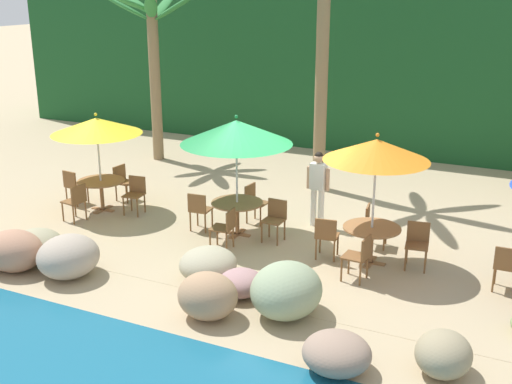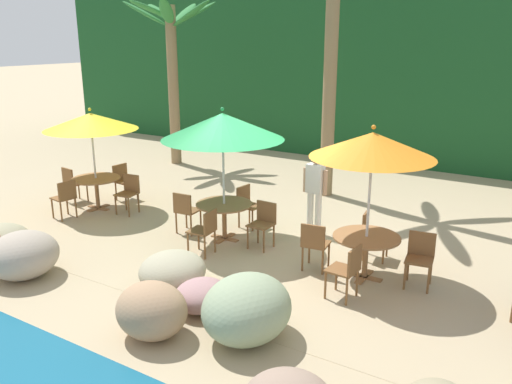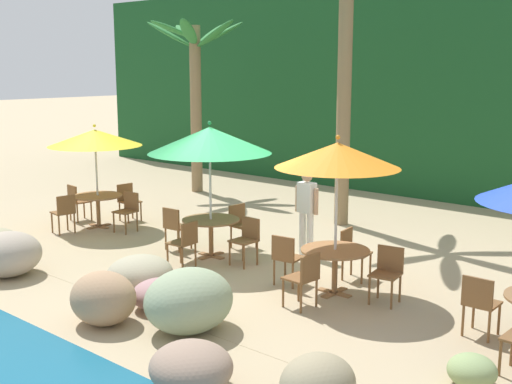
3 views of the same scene
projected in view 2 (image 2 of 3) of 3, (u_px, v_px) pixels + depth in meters
ground_plane at (274, 252)px, 9.79m from camera, size 120.00×120.00×0.00m
terrace_deck at (274, 252)px, 9.79m from camera, size 18.00×5.20×0.01m
foliage_backdrop at (419, 65)px, 16.27m from camera, size 28.00×2.40×6.00m
rock_seawall at (168, 301)px, 7.27m from camera, size 13.63×2.91×0.88m
umbrella_yellow at (91, 121)px, 11.67m from camera, size 2.08×2.08×2.34m
dining_table_yellow at (96, 183)px, 12.08m from camera, size 1.10×1.10×0.74m
chair_yellow_seaward at (129, 191)px, 11.85m from camera, size 0.47×0.47×0.87m
chair_yellow_inland at (123, 179)px, 12.81m from camera, size 0.46×0.46×0.87m
chair_yellow_left at (72, 182)px, 12.55m from camera, size 0.47×0.48×0.87m
chair_yellow_right at (65, 197)px, 11.43m from camera, size 0.48×0.48×0.87m
umbrella_green at (223, 126)px, 9.79m from camera, size 2.32×2.32×2.61m
dining_table_green at (224, 210)px, 10.26m from camera, size 1.10×1.10×0.74m
chair_green_seaward at (263, 221)px, 9.91m from camera, size 0.43×0.44×0.87m
chair_green_inland at (247, 203)px, 10.99m from camera, size 0.47×0.46×0.87m
chair_green_left at (186, 209)px, 10.58m from camera, size 0.45×0.46×0.87m
chair_green_right at (205, 229)px, 9.52m from camera, size 0.47×0.46×0.87m
umbrella_orange at (373, 145)px, 8.12m from camera, size 1.96×1.96×2.56m
dining_table_orange at (366, 243)px, 8.59m from camera, size 1.10×1.10×0.74m
chair_orange_seaward at (420, 255)px, 8.38m from camera, size 0.48×0.48×0.87m
chair_orange_inland at (371, 231)px, 9.40m from camera, size 0.48×0.47×0.87m
chair_orange_left at (315, 243)px, 8.88m from camera, size 0.47×0.48×0.87m
chair_orange_right at (348, 268)px, 7.91m from camera, size 0.46×0.45×0.87m
palm_tree_nearest at (172, 52)px, 15.67m from camera, size 2.78×2.84×4.88m
palm_tree_second at (332, 16)px, 12.14m from camera, size 3.83×3.62×6.30m
waiter_in_white at (315, 187)px, 10.47m from camera, size 0.52×0.23×1.70m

